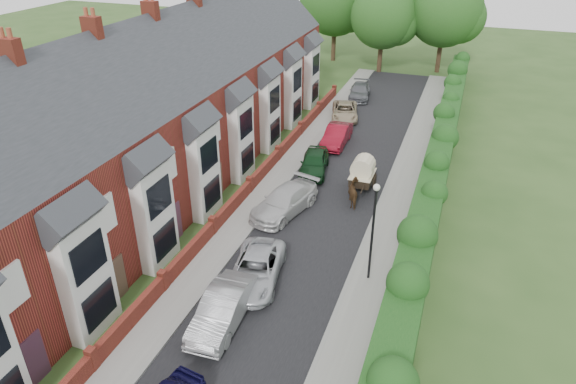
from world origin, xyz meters
The scene contains 22 objects.
ground centered at (0.00, 0.00, 0.00)m, with size 140.00×140.00×0.00m, color #2D4C1E.
road centered at (-0.50, 11.00, 0.01)m, with size 6.00×58.00×0.02m, color black.
pavement_hedge_side centered at (3.60, 11.00, 0.06)m, with size 2.20×58.00×0.12m, color gray.
pavement_house_side centered at (-4.35, 11.00, 0.06)m, with size 1.70×58.00×0.12m, color gray.
kerb_hedge_side centered at (2.55, 11.00, 0.07)m, with size 0.18×58.00×0.13m, color gray.
kerb_house_side centered at (-3.55, 11.00, 0.07)m, with size 0.18×58.00×0.13m, color gray.
hedge centered at (5.40, 11.00, 1.60)m, with size 2.10×58.00×2.85m.
terrace_row centered at (-10.87, 9.98, 4.47)m, with size 9.05×40.50×11.50m.
garden_wall_row centered at (-5.35, 10.00, 0.46)m, with size 0.35×40.35×1.10m.
lamppost centered at (3.40, 4.00, 3.30)m, with size 0.32×0.32×5.16m.
tree_far_left centered at (-2.65, 40.08, 5.71)m, with size 7.14×6.80×9.29m.
tree_far_right centered at (3.39, 42.08, 6.31)m, with size 7.98×7.60×10.31m.
tree_far_back centered at (-8.59, 43.08, 6.62)m, with size 8.40×8.00×10.82m.
car_silver_a centered at (-1.83, -0.97, 0.75)m, with size 1.59×4.55×1.50m, color #9B9B9F.
car_silver_b centered at (-1.61, 2.13, 0.67)m, with size 2.21×4.80×1.33m, color silver.
car_white centered at (-2.50, 8.50, 0.74)m, with size 2.07×5.08×1.47m, color silver.
car_green centered at (-2.43, 14.11, 0.73)m, with size 1.72×4.29×1.46m, color #0F3316.
car_red centered at (-2.20, 19.10, 0.73)m, with size 1.54×4.43×1.46m, color maroon.
car_beige centered at (-3.00, 24.72, 0.64)m, with size 2.11×4.57×1.27m, color tan.
car_grey centered at (-3.00, 30.42, 0.65)m, with size 1.82×4.47×1.30m, color #595C61.
horse centered at (1.14, 10.80, 0.74)m, with size 0.80×1.75×1.48m, color #452E19.
horse_cart centered at (1.14, 12.69, 1.32)m, with size 1.45×3.20×2.31m.
Camera 1 is at (6.36, -15.65, 15.50)m, focal length 32.00 mm.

